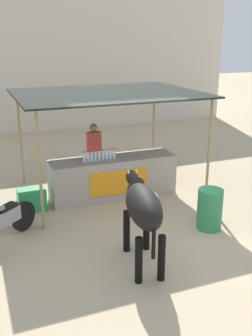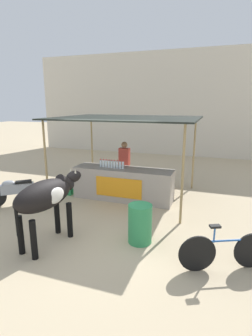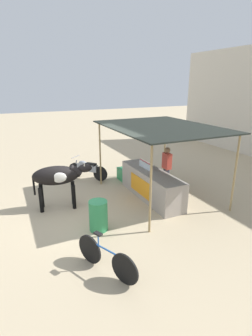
{
  "view_description": "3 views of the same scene",
  "coord_description": "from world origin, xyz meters",
  "px_view_note": "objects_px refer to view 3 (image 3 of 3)",
  "views": [
    {
      "loc": [
        -2.97,
        -6.14,
        3.66
      ],
      "look_at": [
        -0.19,
        0.86,
        1.14
      ],
      "focal_mm": 42.0,
      "sensor_mm": 36.0,
      "label": 1
    },
    {
      "loc": [
        2.58,
        -4.94,
        2.85
      ],
      "look_at": [
        0.36,
        1.43,
        1.18
      ],
      "focal_mm": 28.0,
      "sensor_mm": 36.0,
      "label": 2
    },
    {
      "loc": [
        7.16,
        -2.08,
        3.79
      ],
      "look_at": [
        -0.1,
        1.3,
        1.16
      ],
      "focal_mm": 28.0,
      "sensor_mm": 36.0,
      "label": 3
    }
  ],
  "objects_px": {
    "water_barrel": "(98,216)",
    "bicycle_leaning": "(106,258)",
    "stall_counter": "(151,184)",
    "cooler_box": "(125,174)",
    "vendor_behind_counter": "(167,169)",
    "cow": "(58,177)",
    "motorcycle_parked": "(87,169)"
  },
  "relations": [
    {
      "from": "vendor_behind_counter",
      "to": "bicycle_leaning",
      "type": "distance_m",
      "value": 4.68
    },
    {
      "from": "water_barrel",
      "to": "motorcycle_parked",
      "type": "relative_size",
      "value": 0.59
    },
    {
      "from": "bicycle_leaning",
      "to": "water_barrel",
      "type": "bearing_deg",
      "value": 166.02
    },
    {
      "from": "vendor_behind_counter",
      "to": "water_barrel",
      "type": "bearing_deg",
      "value": -64.94
    },
    {
      "from": "motorcycle_parked",
      "to": "vendor_behind_counter",
      "type": "bearing_deg",
      "value": 41.19
    },
    {
      "from": "stall_counter",
      "to": "cow",
      "type": "relative_size",
      "value": 1.62
    },
    {
      "from": "water_barrel",
      "to": "bicycle_leaning",
      "type": "relative_size",
      "value": 0.55
    },
    {
      "from": "cooler_box",
      "to": "bicycle_leaning",
      "type": "distance_m",
      "value": 5.49
    },
    {
      "from": "cow",
      "to": "bicycle_leaning",
      "type": "relative_size",
      "value": 1.22
    },
    {
      "from": "stall_counter",
      "to": "cow",
      "type": "height_order",
      "value": "cow"
    },
    {
      "from": "vendor_behind_counter",
      "to": "cow",
      "type": "distance_m",
      "value": 3.75
    },
    {
      "from": "stall_counter",
      "to": "motorcycle_parked",
      "type": "relative_size",
      "value": 2.12
    },
    {
      "from": "vendor_behind_counter",
      "to": "cooler_box",
      "type": "xyz_separation_m",
      "value": [
        -1.73,
        -0.85,
        -0.61
      ]
    },
    {
      "from": "vendor_behind_counter",
      "to": "cow",
      "type": "bearing_deg",
      "value": -94.96
    },
    {
      "from": "cow",
      "to": "vendor_behind_counter",
      "type": "bearing_deg",
      "value": 85.04
    },
    {
      "from": "cow",
      "to": "motorcycle_parked",
      "type": "distance_m",
      "value": 2.74
    },
    {
      "from": "cow",
      "to": "motorcycle_parked",
      "type": "xyz_separation_m",
      "value": [
        -2.18,
        1.55,
        -0.61
      ]
    },
    {
      "from": "cooler_box",
      "to": "motorcycle_parked",
      "type": "height_order",
      "value": "motorcycle_parked"
    },
    {
      "from": "water_barrel",
      "to": "bicycle_leaning",
      "type": "distance_m",
      "value": 1.71
    },
    {
      "from": "vendor_behind_counter",
      "to": "bicycle_leaning",
      "type": "height_order",
      "value": "vendor_behind_counter"
    },
    {
      "from": "cow",
      "to": "motorcycle_parked",
      "type": "relative_size",
      "value": 1.31
    },
    {
      "from": "cooler_box",
      "to": "water_barrel",
      "type": "height_order",
      "value": "water_barrel"
    },
    {
      "from": "vendor_behind_counter",
      "to": "motorcycle_parked",
      "type": "bearing_deg",
      "value": -138.81
    },
    {
      "from": "stall_counter",
      "to": "cooler_box",
      "type": "relative_size",
      "value": 5.0
    },
    {
      "from": "water_barrel",
      "to": "cow",
      "type": "distance_m",
      "value": 1.98
    },
    {
      "from": "cooler_box",
      "to": "bicycle_leaning",
      "type": "bearing_deg",
      "value": -28.64
    },
    {
      "from": "cooler_box",
      "to": "cow",
      "type": "bearing_deg",
      "value": -64.07
    },
    {
      "from": "stall_counter",
      "to": "water_barrel",
      "type": "xyz_separation_m",
      "value": [
        1.21,
        -2.32,
        -0.07
      ]
    },
    {
      "from": "water_barrel",
      "to": "motorcycle_parked",
      "type": "height_order",
      "value": "motorcycle_parked"
    },
    {
      "from": "cooler_box",
      "to": "cow",
      "type": "height_order",
      "value": "cow"
    },
    {
      "from": "cow",
      "to": "bicycle_leaning",
      "type": "bearing_deg",
      "value": 4.26
    },
    {
      "from": "water_barrel",
      "to": "motorcycle_parked",
      "type": "bearing_deg",
      "value": 167.38
    }
  ]
}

